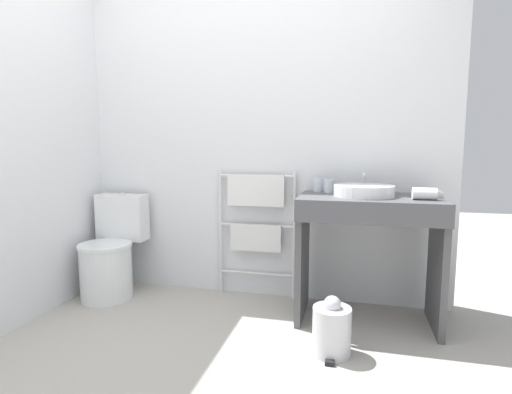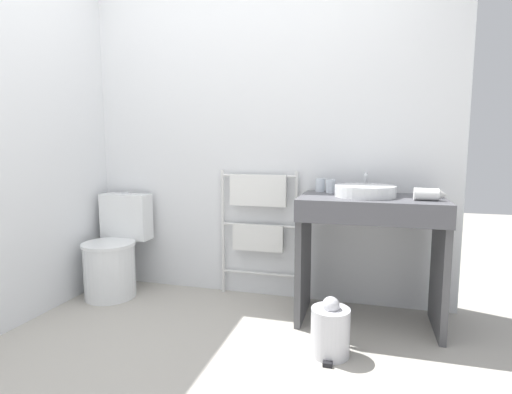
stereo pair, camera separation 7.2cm
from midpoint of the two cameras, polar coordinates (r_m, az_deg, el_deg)
name	(u,v)px [view 2 (the right image)]	position (r m, az deg, el deg)	size (l,w,h in m)	color
wall_back	(259,121)	(3.06, 1.07, 10.79)	(2.86, 0.12, 2.66)	silver
wall_side	(31,118)	(3.08, -28.91, 9.89)	(0.12, 2.06, 2.66)	silver
toilet	(114,255)	(3.28, -18.99, -7.81)	(0.40, 0.51, 0.78)	white
towel_radiator	(258,216)	(2.98, 0.98, -2.69)	(0.60, 0.06, 0.96)	silver
vanity_counter	(369,239)	(2.65, 16.66, -5.82)	(0.88, 0.55, 0.82)	#4C4C51
sink_basin	(365,191)	(2.62, 16.08, 0.88)	(0.38, 0.38, 0.07)	white
faucet	(366,180)	(2.81, 16.09, 2.38)	(0.02, 0.10, 0.14)	silver
cup_near_wall	(320,185)	(2.83, 9.86, 1.70)	(0.06, 0.06, 0.09)	silver
cup_near_edge	(331,186)	(2.78, 11.34, 1.54)	(0.06, 0.06, 0.09)	silver
hair_dryer	(427,194)	(2.57, 24.00, 0.39)	(0.18, 0.18, 0.07)	white
trash_bin	(330,330)	(2.34, 11.47, -18.15)	(0.21, 0.25, 0.33)	silver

